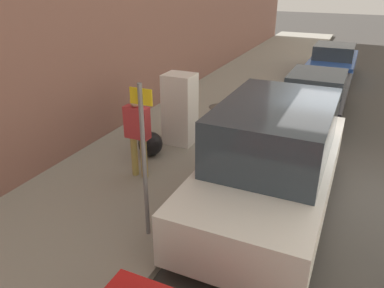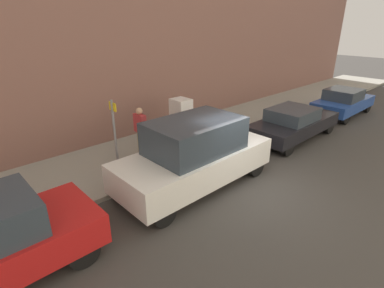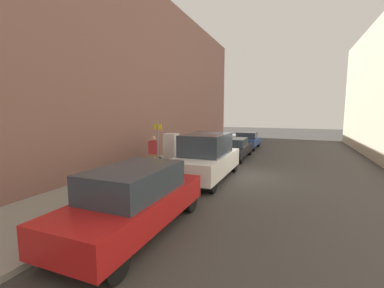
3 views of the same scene
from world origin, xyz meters
TOP-DOWN VIEW (x-y plane):
  - ground_plane at (0.00, 0.00)m, footprint 80.00×80.00m
  - sidewalk_slab at (-4.22, 0.00)m, footprint 3.69×44.00m
  - building_facade_near at (-7.30, 0.00)m, footprint 2.46×39.60m
  - discarded_refrigerator at (-4.05, 0.73)m, footprint 0.73×0.65m
  - manhole_cover at (-4.10, 3.72)m, footprint 0.70×0.70m
  - street_sign_post at (-2.89, -2.83)m, footprint 0.36×0.07m
  - fire_hydrant at (-2.85, -5.65)m, footprint 0.22×0.22m
  - trash_bag at (-4.35, -0.24)m, footprint 0.58×0.58m
  - pedestrian_walking_far at (-4.05, -1.21)m, footprint 0.52×0.24m
  - parked_suv_red at (-1.28, -6.92)m, footprint 1.87×4.84m
  - parked_van_white at (-1.28, -1.14)m, footprint 2.05×4.99m
  - parked_sedan_dark at (-1.28, 4.66)m, footprint 1.82×4.67m
  - parked_hatchback_blue at (-1.28, 9.79)m, footprint 1.77×4.17m

SIDE VIEW (x-z plane):
  - ground_plane at x=0.00m, z-range 0.00..0.00m
  - sidewalk_slab at x=-4.22m, z-range 0.00..0.15m
  - manhole_cover at x=-4.10m, z-range 0.15..0.16m
  - trash_bag at x=-4.35m, z-range 0.15..0.73m
  - fire_hydrant at x=-2.85m, z-range 0.16..0.92m
  - parked_sedan_dark at x=-1.28m, z-range 0.03..1.42m
  - parked_hatchback_blue at x=-1.28m, z-range 0.01..1.44m
  - parked_suv_red at x=-1.28m, z-range 0.03..1.77m
  - discarded_refrigerator at x=-4.05m, z-range 0.15..1.92m
  - parked_van_white at x=-1.28m, z-range -0.01..2.12m
  - pedestrian_walking_far at x=-4.05m, z-range 0.30..2.10m
  - street_sign_post at x=-2.89m, z-range 0.30..2.87m
  - building_facade_near at x=-7.30m, z-range 0.00..10.95m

